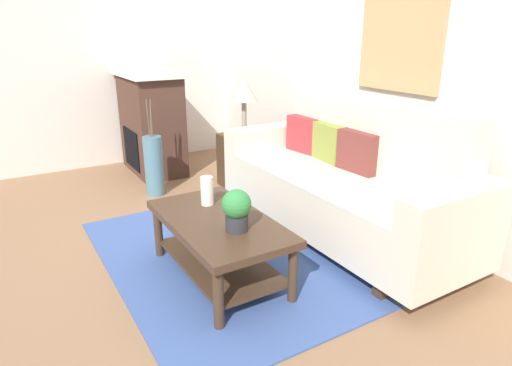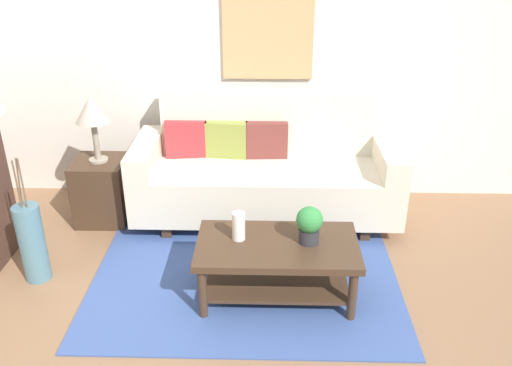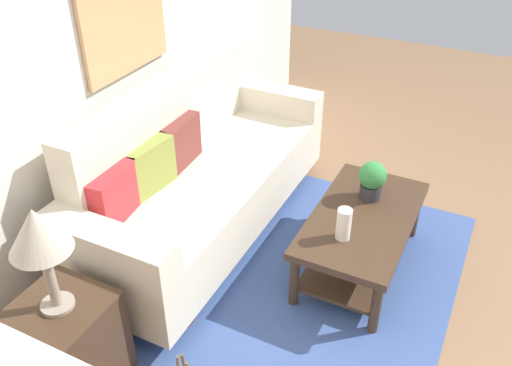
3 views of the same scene
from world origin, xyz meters
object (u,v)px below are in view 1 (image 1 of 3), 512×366
throw_pillow_crimson (304,135)px  fireplace (151,122)px  throw_pillow_olive (329,143)px  coffee_table (219,235)px  couch (344,184)px  potted_plant_tabletop (237,209)px  throw_pillow_maroon (358,152)px  floor_vase (154,166)px  framed_painting (400,41)px  tabletop_vase (207,191)px  side_table (245,161)px  table_lamp (244,92)px

throw_pillow_crimson → fireplace: 1.95m
throw_pillow_olive → coffee_table: (0.44, -1.27, -0.37)m
throw_pillow_crimson → couch: bearing=-10.1°
throw_pillow_olive → potted_plant_tabletop: (0.65, -1.25, -0.11)m
couch → potted_plant_tabletop: (0.30, -1.13, 0.14)m
throw_pillow_crimson → potted_plant_tabletop: (1.00, -1.25, -0.11)m
couch → throw_pillow_maroon: (0.00, 0.13, 0.25)m
throw_pillow_olive → floor_vase: bearing=-139.9°
throw_pillow_crimson → potted_plant_tabletop: size_ratio=1.37×
throw_pillow_maroon → framed_painting: (0.00, 0.34, 0.82)m
fireplace → tabletop_vase: bearing=-9.0°
couch → potted_plant_tabletop: 1.17m
couch → coffee_table: couch is taller
framed_painting → throw_pillow_crimson: bearing=-154.1°
couch → side_table: (-1.42, -0.10, -0.15)m
throw_pillow_maroon → potted_plant_tabletop: bearing=-76.7°
throw_pillow_maroon → throw_pillow_crimson: bearing=180.0°
fireplace → framed_painting: framed_painting is taller
throw_pillow_olive → tabletop_vase: bearing=-82.0°
throw_pillow_maroon → coffee_table: throw_pillow_maroon is taller
tabletop_vase → table_lamp: size_ratio=0.36×
throw_pillow_crimson → framed_painting: bearing=25.9°
potted_plant_tabletop → tabletop_vase: bearing=177.0°
coffee_table → table_lamp: (-1.51, 1.05, 0.68)m
potted_plant_tabletop → floor_vase: potted_plant_tabletop is taller
coffee_table → framed_painting: size_ratio=1.40×
side_table → floor_vase: floor_vase is taller
floor_vase → fireplace: bearing=161.9°
potted_plant_tabletop → framed_painting: (-0.30, 1.59, 0.93)m
throw_pillow_olive → couch: bearing=-19.7°
tabletop_vase → side_table: bearing=141.1°
throw_pillow_maroon → floor_vase: size_ratio=0.60×
tabletop_vase → framed_painting: 1.85m
framed_painting → throw_pillow_maroon: bearing=-90.0°
throw_pillow_crimson → potted_plant_tabletop: 1.61m
framed_painting → floor_vase: bearing=-139.0°
side_table → couch: bearing=3.9°
side_table → coffee_table: bearing=-34.9°
throw_pillow_crimson → coffee_table: size_ratio=0.33×
throw_pillow_maroon → coffee_table: bearing=-86.1°
throw_pillow_crimson → tabletop_vase: bearing=-66.9°
coffee_table → side_table: size_ratio=1.96×
framed_painting → tabletop_vase: bearing=-96.5°
framed_painting → couch: bearing=-90.0°
couch → coffee_table: size_ratio=2.04×
throw_pillow_maroon → table_lamp: table_lamp is taller
coffee_table → fireplace: 2.59m
side_table → table_lamp: bearing=90.0°
side_table → table_lamp: table_lamp is taller
throw_pillow_olive → potted_plant_tabletop: size_ratio=1.37×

